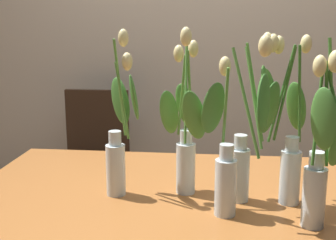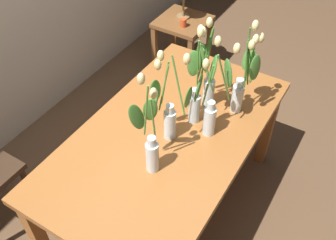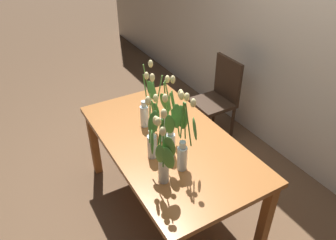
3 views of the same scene
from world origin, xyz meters
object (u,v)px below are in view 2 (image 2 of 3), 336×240
Objects in this scene: dining_table at (168,143)px; tulip_vase_1 at (211,107)px; tulip_vase_2 at (206,76)px; tulip_vase_4 at (198,93)px; tulip_vase_5 at (245,79)px; tulip_vase_0 at (169,110)px; tulip_vase_3 at (150,141)px; pillar_candle at (183,23)px; side_table at (183,31)px.

tulip_vase_1 reaches higher than dining_table.
tulip_vase_2 is 0.13m from tulip_vase_4.
tulip_vase_5 reaches higher than tulip_vase_4.
tulip_vase_1 is at bearing -49.28° from tulip_vase_0.
tulip_vase_1 and tulip_vase_2 have the same top height.
tulip_vase_0 is at bearing 7.84° from tulip_vase_3.
tulip_vase_4 reaches higher than tulip_vase_2.
tulip_vase_0 is 1.56m from pillar_candle.
tulip_vase_0 is 0.22m from tulip_vase_4.
tulip_vase_0 is at bearing 172.53° from tulip_vase_2.
dining_table reaches higher than side_table.
tulip_vase_2 is at bearing -11.60° from dining_table.
tulip_vase_3 is at bearing -156.03° from pillar_candle.
tulip_vase_3 is 1.04× the size of side_table.
dining_table is at bearing 157.56° from tulip_vase_4.
tulip_vase_0 is at bearing -138.30° from dining_table.
tulip_vase_1 is at bearing -144.90° from pillar_candle.
dining_table is 2.86× the size of tulip_vase_2.
tulip_vase_3 reaches higher than pillar_candle.
tulip_vase_5 reaches higher than tulip_vase_1.
side_table is at bearing 34.76° from tulip_vase_1.
pillar_candle is (1.02, 0.72, -0.37)m from tulip_vase_2.
tulip_vase_4 is at bearing 137.74° from tulip_vase_5.
tulip_vase_2 is 0.57m from tulip_vase_3.
tulip_vase_4 is (0.06, 0.12, 0.00)m from tulip_vase_1.
dining_table is 0.57m from tulip_vase_5.
tulip_vase_1 reaches higher than side_table.
tulip_vase_2 is at bearing 112.38° from tulip_vase_5.
tulip_vase_4 is (0.19, -0.08, 0.28)m from dining_table.
pillar_candle is (1.34, 0.65, -0.06)m from dining_table.
tulip_vase_3 reaches higher than tulip_vase_2.
pillar_candle is (-0.10, -0.06, 0.16)m from side_table.
side_table is at bearing 30.54° from pillar_candle.
tulip_vase_4 is 1.03× the size of side_table.
side_table is at bearing 26.40° from dining_table.
tulip_vase_5 is at bearing -30.37° from tulip_vase_0.
tulip_vase_0 is at bearing -153.32° from side_table.
pillar_candle reaches higher than side_table.
tulip_vase_5 is (0.40, -0.27, 0.32)m from dining_table.
dining_table is at bearing 11.67° from tulip_vase_3.
tulip_vase_5 is 1.06× the size of side_table.
side_table is (1.69, 0.76, -0.49)m from tulip_vase_3.
tulip_vase_0 is 1.03× the size of tulip_vase_4.
tulip_vase_3 is 0.98× the size of tulip_vase_5.
tulip_vase_2 is at bearing 35.07° from tulip_vase_1.
tulip_vase_4 is at bearing -22.44° from dining_table.
tulip_vase_1 is 0.28m from tulip_vase_5.
tulip_vase_3 reaches higher than tulip_vase_4.
pillar_candle is at bearing 32.60° from tulip_vase_4.
tulip_vase_5 is (0.42, -0.25, 0.02)m from tulip_vase_0.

